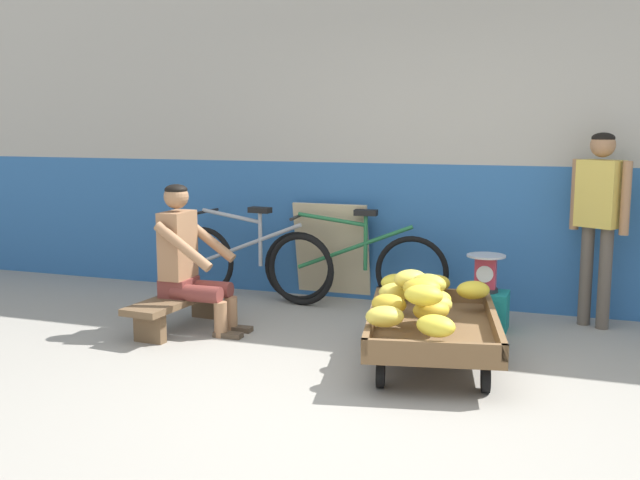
% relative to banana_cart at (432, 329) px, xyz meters
% --- Properties ---
extents(ground_plane, '(80.00, 80.00, 0.00)m').
position_rel_banana_cart_xyz_m(ground_plane, '(-0.28, -1.02, -0.24)').
color(ground_plane, gray).
extents(back_wall, '(16.00, 0.30, 3.29)m').
position_rel_banana_cart_xyz_m(back_wall, '(-0.28, 1.78, 1.41)').
color(back_wall, '#2D609E').
rests_on(back_wall, ground).
extents(banana_cart, '(1.11, 1.58, 0.36)m').
position_rel_banana_cart_xyz_m(banana_cart, '(0.00, 0.00, 0.00)').
color(banana_cart, brown).
rests_on(banana_cart, ground).
extents(banana_pile, '(0.87, 1.43, 0.27)m').
position_rel_banana_cart_xyz_m(banana_pile, '(-0.08, -0.02, 0.22)').
color(banana_pile, yellow).
rests_on(banana_pile, banana_cart).
extents(low_bench, '(0.38, 1.12, 0.27)m').
position_rel_banana_cart_xyz_m(low_bench, '(-2.03, 0.18, -0.04)').
color(low_bench, brown).
rests_on(low_bench, ground).
extents(vendor_seated, '(0.68, 0.48, 1.14)m').
position_rel_banana_cart_xyz_m(vendor_seated, '(-1.94, 0.18, 0.33)').
color(vendor_seated, '#9E704C').
rests_on(vendor_seated, ground).
extents(plastic_crate, '(0.36, 0.28, 0.30)m').
position_rel_banana_cart_xyz_m(plastic_crate, '(0.22, 0.98, -0.09)').
color(plastic_crate, '#19847F').
rests_on(plastic_crate, ground).
extents(weighing_scale, '(0.30, 0.30, 0.29)m').
position_rel_banana_cart_xyz_m(weighing_scale, '(0.22, 0.98, 0.21)').
color(weighing_scale, '#28282D').
rests_on(weighing_scale, plastic_crate).
extents(bicycle_near_left, '(1.66, 0.48, 0.86)m').
position_rel_banana_cart_xyz_m(bicycle_near_left, '(-1.93, 1.28, 0.11)').
color(bicycle_near_left, black).
rests_on(bicycle_near_left, ground).
extents(bicycle_far_left, '(1.66, 0.48, 0.86)m').
position_rel_banana_cart_xyz_m(bicycle_far_left, '(-0.98, 1.39, 0.11)').
color(bicycle_far_left, black).
rests_on(bicycle_far_left, ground).
extents(sign_board, '(0.70, 0.19, 0.89)m').
position_rel_banana_cart_xyz_m(sign_board, '(-1.24, 1.56, 0.20)').
color(sign_board, '#C6B289').
rests_on(sign_board, ground).
extents(customer_adult, '(0.43, 0.33, 1.53)m').
position_rel_banana_cart_xyz_m(customer_adult, '(1.03, 1.35, 0.71)').
color(customer_adult, brown).
rests_on(customer_adult, ground).
extents(shopping_bag, '(0.18, 0.12, 0.24)m').
position_rel_banana_cart_xyz_m(shopping_bag, '(0.24, 0.48, -0.12)').
color(shopping_bag, '#3370B7').
rests_on(shopping_bag, ground).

